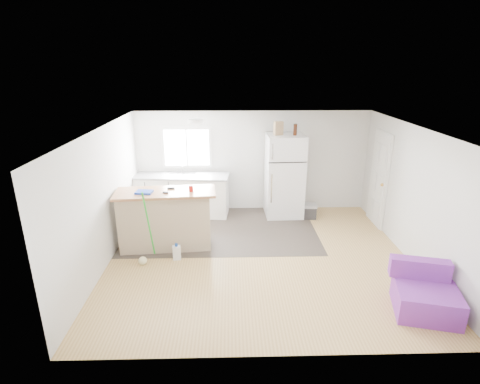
% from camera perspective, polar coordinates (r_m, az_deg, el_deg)
% --- Properties ---
extents(room, '(5.51, 5.01, 2.41)m').
position_cam_1_polar(room, '(6.61, 3.15, -0.75)').
color(room, '#AD8348').
rests_on(room, ground).
extents(vinyl_zone, '(4.05, 2.50, 0.00)m').
position_cam_1_polar(vinyl_zone, '(8.20, -2.78, -5.70)').
color(vinyl_zone, '#332C26').
rests_on(vinyl_zone, floor).
extents(window, '(1.18, 0.06, 0.98)m').
position_cam_1_polar(window, '(8.94, -8.11, 6.71)').
color(window, white).
rests_on(window, back_wall).
extents(interior_door, '(0.11, 0.92, 2.10)m').
position_cam_1_polar(interior_door, '(8.74, 20.38, 1.79)').
color(interior_door, white).
rests_on(interior_door, right_wall).
extents(ceiling_fixture, '(0.30, 0.30, 0.07)m').
position_cam_1_polar(ceiling_fixture, '(7.50, -6.77, 10.69)').
color(ceiling_fixture, white).
rests_on(ceiling_fixture, ceiling).
extents(kitchen_cabinets, '(2.24, 0.88, 1.26)m').
position_cam_1_polar(kitchen_cabinets, '(8.93, -8.73, -0.37)').
color(kitchen_cabinets, white).
rests_on(kitchen_cabinets, floor).
extents(peninsula, '(1.92, 0.86, 1.15)m').
position_cam_1_polar(peninsula, '(7.38, -11.28, -4.07)').
color(peninsula, tan).
rests_on(peninsula, floor).
extents(refrigerator, '(0.87, 0.83, 1.92)m').
position_cam_1_polar(refrigerator, '(8.74, 6.77, 2.46)').
color(refrigerator, white).
rests_on(refrigerator, floor).
extents(cooler, '(0.46, 0.33, 0.33)m').
position_cam_1_polar(cooler, '(8.87, 10.13, -2.85)').
color(cooler, '#2B2B2D').
rests_on(cooler, floor).
extents(purple_seat, '(1.02, 0.99, 0.70)m').
position_cam_1_polar(purple_seat, '(6.23, 26.34, -13.89)').
color(purple_seat, purple).
rests_on(purple_seat, floor).
extents(cleaner_jug, '(0.16, 0.12, 0.32)m').
position_cam_1_polar(cleaner_jug, '(7.06, -9.61, -9.07)').
color(cleaner_jug, silver).
rests_on(cleaner_jug, floor).
extents(mop, '(0.25, 0.39, 1.40)m').
position_cam_1_polar(mop, '(7.01, -14.38, -8.81)').
color(mop, green).
rests_on(mop, floor).
extents(red_cup, '(0.10, 0.10, 0.12)m').
position_cam_1_polar(red_cup, '(7.07, -7.48, 0.56)').
color(red_cup, red).
rests_on(red_cup, peninsula).
extents(blue_tray, '(0.32, 0.25, 0.04)m').
position_cam_1_polar(blue_tray, '(7.16, -14.41, -0.01)').
color(blue_tray, '#1336B5').
rests_on(blue_tray, peninsula).
extents(tool_a, '(0.14, 0.06, 0.03)m').
position_cam_1_polar(tool_a, '(7.28, -10.46, 0.58)').
color(tool_a, black).
rests_on(tool_a, peninsula).
extents(tool_b, '(0.11, 0.06, 0.03)m').
position_cam_1_polar(tool_b, '(7.06, -11.29, -0.08)').
color(tool_b, black).
rests_on(tool_b, peninsula).
extents(cardboard_box, '(0.22, 0.16, 0.30)m').
position_cam_1_polar(cardboard_box, '(8.43, 5.88, 9.63)').
color(cardboard_box, '#A1815C').
rests_on(cardboard_box, refrigerator).
extents(bottle_left, '(0.09, 0.09, 0.25)m').
position_cam_1_polar(bottle_left, '(8.44, 8.36, 9.37)').
color(bottle_left, '#3C190B').
rests_on(bottle_left, refrigerator).
extents(bottle_right, '(0.09, 0.09, 0.25)m').
position_cam_1_polar(bottle_right, '(8.47, 8.45, 9.40)').
color(bottle_right, '#3C190B').
rests_on(bottle_right, refrigerator).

